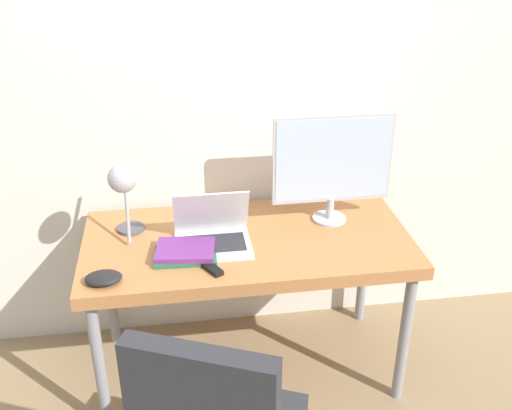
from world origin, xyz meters
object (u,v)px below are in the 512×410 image
(book_stack, at_px, (185,252))
(game_controller, at_px, (103,278))
(desk_lamp, at_px, (123,185))
(laptop, at_px, (213,234))
(monitor, at_px, (333,163))

(book_stack, bearing_deg, game_controller, -156.72)
(desk_lamp, relative_size, book_stack, 1.45)
(desk_lamp, bearing_deg, laptop, -9.06)
(book_stack, bearing_deg, monitor, 18.71)
(monitor, bearing_deg, game_controller, -159.78)
(desk_lamp, bearing_deg, game_controller, -107.84)
(laptop, bearing_deg, monitor, 14.74)
(laptop, distance_m, book_stack, 0.15)
(monitor, relative_size, game_controller, 3.74)
(laptop, height_order, book_stack, laptop)
(monitor, height_order, desk_lamp, monitor)
(laptop, height_order, desk_lamp, desk_lamp)
(desk_lamp, distance_m, book_stack, 0.38)
(game_controller, bearing_deg, laptop, 26.54)
(monitor, bearing_deg, book_stack, -161.29)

